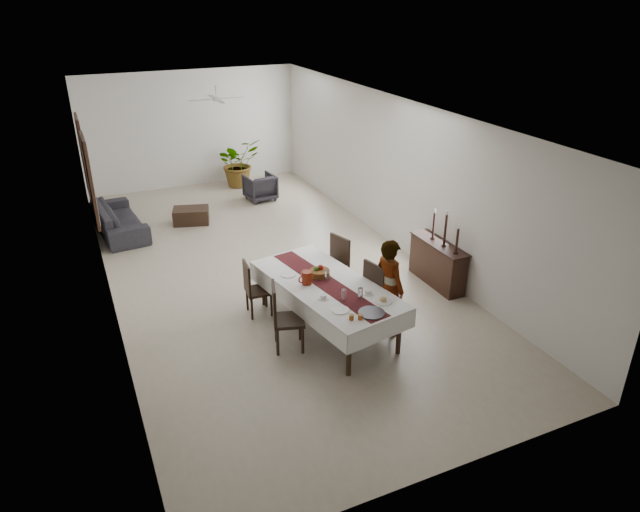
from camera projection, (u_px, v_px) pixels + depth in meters
The scene contains 86 objects.
floor at pixel (266, 268), 11.63m from camera, with size 6.00×12.00×0.00m, color #B3A68E.
ceiling at pixel (259, 109), 10.27m from camera, with size 6.00×12.00×0.02m, color white.
wall_back at pixel (192, 129), 15.89m from camera, with size 6.00×0.02×3.20m, color silver.
wall_front at pixel (449, 363), 6.01m from camera, with size 6.00×0.02×3.20m, color silver.
wall_left at pixel (98, 217), 9.83m from camera, with size 0.02×12.00×3.20m, color silver.
wall_right at pixel (397, 174), 12.07m from camera, with size 0.02×12.00×3.20m, color silver.
dining_table_top at pixel (326, 285), 9.27m from camera, with size 1.10×2.64×0.06m, color black.
table_leg_fl at pixel (349, 353), 8.26m from camera, with size 0.08×0.08×0.77m, color black.
table_leg_fr at pixel (399, 332), 8.76m from camera, with size 0.08×0.08×0.77m, color black.
table_leg_bl at pixel (264, 286), 10.13m from camera, with size 0.08×0.08×0.77m, color black.
table_leg_br at pixel (309, 272), 10.63m from camera, with size 0.08×0.08×0.77m, color black.
tablecloth_top at pixel (326, 284), 9.25m from camera, with size 1.30×2.84×0.01m, color white.
tablecloth_drape_left at pixel (293, 303), 8.99m from camera, with size 0.01×2.84×0.33m, color white.
tablecloth_drape_right at pixel (357, 282), 9.65m from camera, with size 0.01×2.84×0.33m, color white.
tablecloth_drape_near at pixel (383, 331), 8.27m from camera, with size 1.30×0.01×0.33m, color silver.
tablecloth_drape_far at pixel (282, 261), 10.37m from camera, with size 1.30×0.01×0.33m, color white.
table_runner at pixel (326, 283), 9.25m from camera, with size 0.39×2.75×0.00m, color maroon.
red_pitcher at pixel (307, 278), 9.18m from camera, with size 0.17×0.17×0.22m, color maroon.
pitcher_handle at pixel (302, 279), 9.14m from camera, with size 0.13×0.13×0.02m, color maroon.
wine_glass_near at pixel (360, 293), 8.75m from camera, with size 0.08×0.08×0.19m, color white.
wine_glass_mid at pixel (343, 295), 8.70m from camera, with size 0.08×0.08×0.19m, color white.
wine_glass_far at pixel (327, 276), 9.28m from camera, with size 0.08×0.08×0.19m, color white.
teacup_right at pixel (368, 292), 8.91m from camera, with size 0.10×0.10×0.07m, color white.
saucer_right at pixel (368, 293), 8.93m from camera, with size 0.17×0.17×0.01m, color white.
teacup_left at pixel (323, 297), 8.78m from camera, with size 0.10×0.10×0.07m, color silver.
saucer_left at pixel (323, 298), 8.79m from camera, with size 0.17×0.17×0.01m, color white.
plate_near_right at pixel (383, 301), 8.70m from camera, with size 0.26×0.26×0.02m, color white.
bread_near_right at pixel (383, 300), 8.68m from camera, with size 0.10×0.10×0.10m, color tan.
plate_near_left at pixel (340, 310), 8.46m from camera, with size 0.26×0.26×0.02m, color white.
plate_far_left at pixel (288, 274), 9.52m from camera, with size 0.26×0.26×0.02m, color white.
serving_tray at pixel (372, 313), 8.39m from camera, with size 0.40×0.40×0.02m, color #3A3A3E.
jam_jar_a at pixel (360, 317), 8.22m from camera, with size 0.07×0.07×0.08m, color #9B5016.
jam_jar_b at pixel (351, 317), 8.22m from camera, with size 0.07×0.07×0.08m, color brown.
fruit_basket at pixel (320, 273), 9.46m from camera, with size 0.33×0.33×0.11m, color brown.
fruit_red at pixel (321, 268), 9.46m from camera, with size 0.10×0.10×0.10m, color #A11510.
fruit_green at pixel (316, 268), 9.43m from camera, with size 0.09×0.09×0.09m, color #457422.
chair_right_near_seat at pixel (363, 303), 9.32m from camera, with size 0.49×0.49×0.06m, color black.
chair_right_near_leg_fl at pixel (380, 318), 9.41m from camera, with size 0.05×0.05×0.48m, color black.
chair_right_near_leg_fr at pixel (363, 308), 9.69m from camera, with size 0.05×0.05×0.48m, color black.
chair_right_near_leg_bl at pixel (361, 326), 9.19m from camera, with size 0.05×0.05×0.48m, color black.
chair_right_near_leg_br at pixel (345, 316), 9.47m from camera, with size 0.05×0.05×0.48m, color black.
chair_right_near_back at pixel (374, 281), 9.30m from camera, with size 0.49×0.04×0.62m, color black.
chair_right_far_seat at pixel (331, 273), 10.30m from camera, with size 0.49×0.49×0.06m, color black.
chair_right_far_leg_fl at pixel (346, 286), 10.40m from camera, with size 0.05×0.05×0.49m, color black.
chair_right_far_leg_fr at pixel (331, 279), 10.68m from camera, with size 0.05×0.05×0.49m, color black.
chair_right_far_leg_bl at pixel (330, 293), 10.16m from camera, with size 0.05×0.05×0.49m, color black.
chair_right_far_leg_br at pixel (315, 285), 10.43m from camera, with size 0.05×0.05×0.49m, color black.
chair_right_far_back at pixel (340, 252), 10.29m from camera, with size 0.49×0.04×0.63m, color black.
chair_left_near_seat at pixel (289, 320), 8.86m from camera, with size 0.47×0.47×0.05m, color black.
chair_left_near_leg_fl at pixel (276, 329), 9.13m from camera, with size 0.05×0.05×0.47m, color black.
chair_left_near_leg_fr at pixel (278, 342), 8.78m from camera, with size 0.05×0.05×0.47m, color black.
chair_left_near_leg_bl at pixel (300, 327), 9.17m from camera, with size 0.05×0.05×0.47m, color black.
chair_left_near_leg_br at pixel (303, 340), 8.82m from camera, with size 0.05×0.05×0.47m, color black.
chair_left_near_back at pixel (274, 303), 8.70m from camera, with size 0.47×0.04×0.60m, color black.
chair_left_far_seat at pixel (259, 291), 9.84m from camera, with size 0.42×0.42×0.05m, color black.
chair_left_far_leg_fl at pixel (247, 300), 10.03m from camera, with size 0.04×0.04×0.42m, color black.
chair_left_far_leg_fr at pixel (252, 309), 9.74m from camera, with size 0.04×0.04×0.42m, color black.
chair_left_far_leg_bl at pixel (266, 296), 10.14m from camera, with size 0.04×0.04×0.42m, color black.
chair_left_far_leg_br at pixel (271, 306), 9.84m from camera, with size 0.04×0.04×0.42m, color black.
chair_left_far_back at pixel (247, 278), 9.66m from camera, with size 0.42×0.04×0.54m, color black.
woman at pixel (389, 287), 9.15m from camera, with size 0.60×0.40×1.65m, color #999BA1.
sideboard_body at pixel (437, 264), 10.87m from camera, with size 0.36×1.36×0.82m, color black.
sideboard_top at pixel (439, 244), 10.69m from camera, with size 0.40×1.42×0.03m, color black.
candlestick_near_base at pixel (456, 253), 10.26m from camera, with size 0.09×0.09×0.03m, color black.
candlestick_near_shaft at pixel (457, 240), 10.16m from camera, with size 0.05×0.05×0.45m, color black.
candlestick_near_candle at pixel (459, 227), 10.05m from camera, with size 0.03×0.03×0.07m, color white.
candlestick_mid_base at pixel (444, 245), 10.56m from camera, with size 0.09×0.09×0.03m, color black.
candlestick_mid_shaft at pixel (445, 230), 10.43m from camera, with size 0.05×0.05×0.59m, color black.
candlestick_mid_candle at pixel (447, 213), 10.29m from camera, with size 0.03×0.03×0.07m, color beige.
candlestick_far_base at pixel (433, 238), 10.86m from camera, with size 0.09×0.09×0.03m, color black.
candlestick_far_shaft at pixel (434, 225), 10.75m from camera, with size 0.05×0.05×0.50m, color black.
candlestick_far_candle at pixel (435, 211), 10.63m from camera, with size 0.03×0.03×0.07m, color beige.
sofa at pixel (119, 219), 13.18m from camera, with size 2.29×0.90×0.67m, color #2D2A30.
armchair at pixel (260, 187), 15.23m from camera, with size 0.74×0.76×0.69m, color #29262B.
coffee_table at pixel (191, 216), 13.78m from camera, with size 0.83×0.56×0.37m, color black.
potted_plant at pixel (238, 163), 16.20m from camera, with size 1.21×1.05×1.34m, color #386227.
mirror_frame_near at pixel (90, 181), 11.66m from camera, with size 0.06×1.05×1.85m, color black.
mirror_glass_near at pixel (92, 181), 11.67m from camera, with size 0.01×0.90×1.70m, color silver.
mirror_frame_far at pixel (83, 156), 13.39m from camera, with size 0.06×1.05×1.85m, color black.
mirror_glass_far at pixel (85, 156), 13.40m from camera, with size 0.01×0.90×1.70m, color silver.
fan_rod at pixel (216, 90), 12.78m from camera, with size 0.04×0.04×0.20m, color white.
fan_hub at pixel (216, 99), 12.87m from camera, with size 0.16×0.16×0.08m, color silver.
fan_blade_n at pixel (212, 97), 13.15m from camera, with size 0.10×0.55×0.01m, color silver.
fan_blade_s at pixel (221, 102), 12.58m from camera, with size 0.10×0.55×0.01m, color silver.
fan_blade_e at pixel (231, 98), 13.00m from camera, with size 0.55×0.10×0.01m, color white.
fan_blade_w at pixel (201, 100), 12.74m from camera, with size 0.55×0.10×0.01m, color silver.
Camera 1 is at (-3.29, -9.95, 5.19)m, focal length 32.00 mm.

